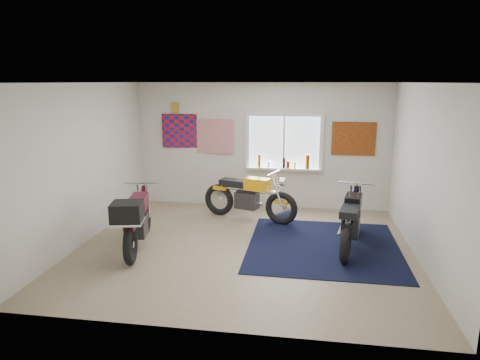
# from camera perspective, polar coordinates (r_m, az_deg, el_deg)

# --- Properties ---
(ground) EXTENTS (5.50, 5.50, 0.00)m
(ground) POSITION_cam_1_polar(r_m,az_deg,el_deg) (7.27, 0.59, -8.96)
(ground) COLOR #9E896B
(ground) RESTS_ON ground
(room_shell) EXTENTS (5.50, 5.50, 5.50)m
(room_shell) POSITION_cam_1_polar(r_m,az_deg,el_deg) (6.82, 0.63, 3.92)
(room_shell) COLOR white
(room_shell) RESTS_ON ground
(navy_rug) EXTENTS (2.52, 2.62, 0.01)m
(navy_rug) POSITION_cam_1_polar(r_m,az_deg,el_deg) (7.44, 11.05, -8.63)
(navy_rug) COLOR black
(navy_rug) RESTS_ON ground
(window_assembly) EXTENTS (1.66, 0.17, 1.26)m
(window_assembly) POSITION_cam_1_polar(r_m,az_deg,el_deg) (9.25, 5.87, 4.56)
(window_assembly) COLOR white
(window_assembly) RESTS_ON room_shell
(oil_bottles) EXTENTS (1.11, 0.09, 0.30)m
(oil_bottles) POSITION_cam_1_polar(r_m,az_deg,el_deg) (9.24, 6.37, 2.34)
(oil_bottles) COLOR #924F15
(oil_bottles) RESTS_ON window_assembly
(flag_display) EXTENTS (1.60, 0.10, 1.17)m
(flag_display) POSITION_cam_1_polar(r_m,az_deg,el_deg) (9.60, -8.67, 9.47)
(flag_display) COLOR red
(flag_display) RESTS_ON room_shell
(triumph_poster) EXTENTS (0.90, 0.03, 0.70)m
(triumph_poster) POSITION_cam_1_polar(r_m,az_deg,el_deg) (9.28, 14.91, 5.34)
(triumph_poster) COLOR #A54C14
(triumph_poster) RESTS_ON room_shell
(yellow_triumph) EXTENTS (1.98, 0.82, 1.03)m
(yellow_triumph) POSITION_cam_1_polar(r_m,az_deg,el_deg) (8.55, 1.18, -2.36)
(yellow_triumph) COLOR black
(yellow_triumph) RESTS_ON ground
(black_chrome_bike) EXTENTS (0.66, 1.96, 1.01)m
(black_chrome_bike) POSITION_cam_1_polar(r_m,az_deg,el_deg) (7.35, 14.58, -5.43)
(black_chrome_bike) COLOR black
(black_chrome_bike) RESTS_ON navy_rug
(maroon_tourer) EXTENTS (0.81, 1.99, 1.01)m
(maroon_tourer) POSITION_cam_1_polar(r_m,az_deg,el_deg) (7.15, -13.70, -5.23)
(maroon_tourer) COLOR black
(maroon_tourer) RESTS_ON ground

